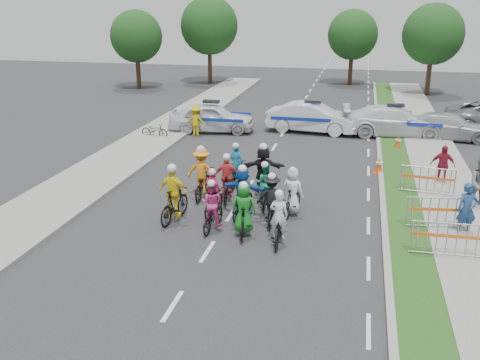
% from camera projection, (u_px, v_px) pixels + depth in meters
% --- Properties ---
extents(ground, '(90.00, 90.00, 0.00)m').
position_uv_depth(ground, '(207.00, 252.00, 15.62)').
color(ground, '#28282B').
rests_on(ground, ground).
extents(curb_right, '(0.20, 60.00, 0.12)m').
position_uv_depth(curb_right, '(383.00, 204.00, 19.15)').
color(curb_right, gray).
rests_on(curb_right, ground).
extents(grass_strip, '(1.20, 60.00, 0.11)m').
position_uv_depth(grass_strip, '(403.00, 205.00, 19.00)').
color(grass_strip, '#1D4C18').
rests_on(grass_strip, ground).
extents(sidewalk_right, '(2.40, 60.00, 0.13)m').
position_uv_depth(sidewalk_right, '(457.00, 209.00, 18.62)').
color(sidewalk_right, gray).
rests_on(sidewalk_right, ground).
extents(sidewalk_left, '(3.00, 60.00, 0.13)m').
position_uv_depth(sidewalk_left, '(87.00, 180.00, 21.59)').
color(sidewalk_left, gray).
rests_on(sidewalk_left, ground).
extents(rider_0, '(0.66, 1.74, 1.75)m').
position_uv_depth(rider_0, '(279.00, 225.00, 15.99)').
color(rider_0, black).
rests_on(rider_0, ground).
extents(rider_1, '(0.81, 1.77, 1.82)m').
position_uv_depth(rider_1, '(244.00, 214.00, 16.47)').
color(rider_1, black).
rests_on(rider_1, ground).
extents(rider_2, '(0.75, 1.71, 1.70)m').
position_uv_depth(rider_2, '(212.00, 211.00, 16.95)').
color(rider_2, black).
rests_on(rider_2, ground).
extents(rider_3, '(1.06, 1.98, 2.02)m').
position_uv_depth(rider_3, '(174.00, 199.00, 17.55)').
color(rider_3, black).
rests_on(rider_3, ground).
extents(rider_4, '(1.01, 1.77, 1.77)m').
position_uv_depth(rider_4, '(272.00, 204.00, 17.41)').
color(rider_4, black).
rests_on(rider_4, ground).
extents(rider_5, '(1.56, 1.86, 1.89)m').
position_uv_depth(rider_5, '(243.00, 196.00, 17.82)').
color(rider_5, black).
rests_on(rider_5, ground).
extents(rider_6, '(0.73, 1.67, 1.66)m').
position_uv_depth(rider_6, '(213.00, 199.00, 18.22)').
color(rider_6, black).
rests_on(rider_6, ground).
extents(rider_7, '(0.82, 1.73, 1.76)m').
position_uv_depth(rider_7, '(292.00, 196.00, 18.06)').
color(rider_7, black).
rests_on(rider_7, ground).
extents(rider_8, '(0.76, 1.72, 1.70)m').
position_uv_depth(rider_8, '(265.00, 190.00, 18.85)').
color(rider_8, black).
rests_on(rider_8, ground).
extents(rider_9, '(0.96, 1.79, 1.84)m').
position_uv_depth(rider_9, '(227.00, 183.00, 19.32)').
color(rider_9, black).
rests_on(rider_9, ground).
extents(rider_10, '(1.13, 1.99, 2.01)m').
position_uv_depth(rider_10, '(202.00, 177.00, 19.71)').
color(rider_10, black).
rests_on(rider_10, ground).
extents(rider_11, '(1.67, 1.99, 2.04)m').
position_uv_depth(rider_11, '(263.00, 174.00, 19.90)').
color(rider_11, black).
rests_on(rider_11, ground).
extents(rider_12, '(0.61, 1.74, 1.77)m').
position_uv_depth(rider_12, '(236.00, 171.00, 21.03)').
color(rider_12, black).
rests_on(rider_12, ground).
extents(police_car_0, '(4.95, 2.58, 1.61)m').
position_uv_depth(police_car_0, '(212.00, 117.00, 29.62)').
color(police_car_0, silver).
rests_on(police_car_0, ground).
extents(police_car_1, '(5.09, 2.21, 1.63)m').
position_uv_depth(police_car_1, '(312.00, 118.00, 29.50)').
color(police_car_1, silver).
rests_on(police_car_1, ground).
extents(police_car_2, '(5.62, 2.60, 1.59)m').
position_uv_depth(police_car_2, '(394.00, 121.00, 28.72)').
color(police_car_2, silver).
rests_on(police_car_2, ground).
extents(civilian_sedan, '(4.81, 2.45, 1.34)m').
position_uv_depth(civilian_sedan, '(449.00, 127.00, 28.08)').
color(civilian_sedan, '#B0B0B5').
rests_on(civilian_sedan, ground).
extents(spectator_0, '(0.68, 0.51, 1.71)m').
position_uv_depth(spectator_0, '(467.00, 210.00, 16.45)').
color(spectator_0, navy).
rests_on(spectator_0, ground).
extents(spectator_2, '(0.96, 0.42, 1.62)m').
position_uv_depth(spectator_2, '(442.00, 165.00, 21.05)').
color(spectator_2, maroon).
rests_on(spectator_2, ground).
extents(marshal_hiviz, '(1.10, 0.68, 1.65)m').
position_uv_depth(marshal_hiviz, '(196.00, 121.00, 28.74)').
color(marshal_hiviz, gold).
rests_on(marshal_hiviz, ground).
extents(barrier_0, '(2.01, 0.56, 1.12)m').
position_uv_depth(barrier_0, '(446.00, 241.00, 15.01)').
color(barrier_0, '#A5A8AD').
rests_on(barrier_0, ground).
extents(barrier_1, '(2.05, 0.76, 1.12)m').
position_uv_depth(barrier_1, '(438.00, 214.00, 16.90)').
color(barrier_1, '#A5A8AD').
rests_on(barrier_1, ground).
extents(barrier_2, '(2.05, 0.75, 1.12)m').
position_uv_depth(barrier_2, '(427.00, 182.00, 19.91)').
color(barrier_2, '#A5A8AD').
rests_on(barrier_2, ground).
extents(cone_0, '(0.40, 0.40, 0.70)m').
position_uv_depth(cone_0, '(379.00, 165.00, 22.61)').
color(cone_0, '#F24C0C').
rests_on(cone_0, ground).
extents(cone_1, '(0.40, 0.40, 0.70)m').
position_uv_depth(cone_1, '(398.00, 142.00, 26.28)').
color(cone_1, '#F24C0C').
rests_on(cone_1, ground).
extents(parked_bike, '(1.57, 0.70, 0.80)m').
position_uv_depth(parked_bike, '(155.00, 130.00, 28.45)').
color(parked_bike, black).
rests_on(parked_bike, ground).
extents(tree_0, '(4.20, 4.20, 6.30)m').
position_uv_depth(tree_0, '(136.00, 36.00, 43.09)').
color(tree_0, '#382619').
rests_on(tree_0, ground).
extents(tree_1, '(4.55, 4.55, 6.82)m').
position_uv_depth(tree_1, '(433.00, 34.00, 39.99)').
color(tree_1, '#382619').
rests_on(tree_1, ground).
extents(tree_3, '(4.90, 4.90, 7.35)m').
position_uv_depth(tree_3, '(209.00, 26.00, 45.51)').
color(tree_3, '#382619').
rests_on(tree_3, ground).
extents(tree_4, '(4.20, 4.20, 6.30)m').
position_uv_depth(tree_4, '(353.00, 35.00, 45.06)').
color(tree_4, '#382619').
rests_on(tree_4, ground).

